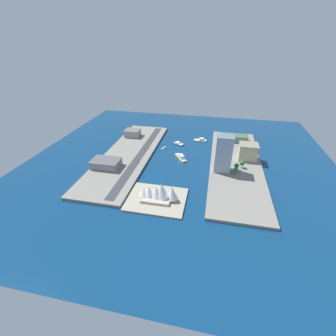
{
  "coord_description": "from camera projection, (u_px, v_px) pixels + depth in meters",
  "views": [
    {
      "loc": [
        -44.14,
        294.53,
        160.3
      ],
      "look_at": [
        11.58,
        29.46,
        2.59
      ],
      "focal_mm": 24.53,
      "sensor_mm": 36.0,
      "label": 1
    }
  ],
  "objects": [
    {
      "name": "catamaran_blue",
      "position": [
        178.0,
        144.0,
        386.42
      ],
      "size": [
        19.04,
        15.04,
        3.85
      ],
      "color": "blue",
      "rests_on": "ground_plane"
    },
    {
      "name": "road_strip",
      "position": [
        141.0,
        155.0,
        346.47
      ],
      "size": [
        11.41,
        228.0,
        0.15
      ],
      "primitive_type": "cube",
      "color": "#38383D",
      "rests_on": "quay_east"
    },
    {
      "name": "office_block_beige",
      "position": [
        248.0,
        152.0,
        328.95
      ],
      "size": [
        26.31,
        22.59,
        23.08
      ],
      "color": "#C6B793",
      "rests_on": "quay_west"
    },
    {
      "name": "warehouse_low_gray",
      "position": [
        106.0,
        163.0,
        311.79
      ],
      "size": [
        38.51,
        26.09,
        10.66
      ],
      "color": "gray",
      "rests_on": "quay_east"
    },
    {
      "name": "opera_landmark",
      "position": [
        158.0,
        193.0,
        251.34
      ],
      "size": [
        45.33,
        22.94,
        21.99
      ],
      "color": "#BCAD93",
      "rests_on": "peninsula_point"
    },
    {
      "name": "ferry_yellow_fast",
      "position": [
        181.0,
        157.0,
        341.03
      ],
      "size": [
        21.14,
        27.11,
        7.29
      ],
      "color": "yellow",
      "rests_on": "ground_plane"
    },
    {
      "name": "sedan_silver",
      "position": [
        138.0,
        162.0,
        324.52
      ],
      "size": [
        2.15,
        4.43,
        1.55
      ],
      "color": "black",
      "rests_on": "road_strip"
    },
    {
      "name": "quay_west",
      "position": [
        236.0,
        165.0,
        322.55
      ],
      "size": [
        70.0,
        240.0,
        3.52
      ],
      "primitive_type": "cube",
      "color": "gray",
      "rests_on": "ground_plane"
    },
    {
      "name": "quay_east",
      "position": [
        129.0,
        154.0,
        350.86
      ],
      "size": [
        70.0,
        240.0,
        3.52
      ],
      "primitive_type": "cube",
      "color": "gray",
      "rests_on": "ground_plane"
    },
    {
      "name": "carpark_squat_concrete",
      "position": [
        133.0,
        133.0,
        406.68
      ],
      "size": [
        26.34,
        21.22,
        11.84
      ],
      "color": "gray",
      "rests_on": "quay_east"
    },
    {
      "name": "park_tree_cluster",
      "position": [
        239.0,
        166.0,
        303.05
      ],
      "size": [
        15.41,
        24.49,
        10.34
      ],
      "color": "brown",
      "rests_on": "quay_west"
    },
    {
      "name": "sailboat_small_white",
      "position": [
        164.0,
        148.0,
        373.32
      ],
      "size": [
        7.09,
        10.74,
        11.94
      ],
      "color": "white",
      "rests_on": "ground_plane"
    },
    {
      "name": "taxi_yellow_cab",
      "position": [
        148.0,
        148.0,
        365.6
      ],
      "size": [
        2.03,
        4.94,
        1.57
      ],
      "color": "black",
      "rests_on": "road_strip"
    },
    {
      "name": "ground_plane",
      "position": [
        180.0,
        160.0,
        337.59
      ],
      "size": [
        440.0,
        440.0,
        0.0
      ],
      "primitive_type": "plane",
      "color": "navy"
    },
    {
      "name": "terminal_long_green",
      "position": [
        234.0,
        138.0,
        388.28
      ],
      "size": [
        45.15,
        19.67,
        10.72
      ],
      "color": "slate",
      "rests_on": "quay_west"
    },
    {
      "name": "tower_tall_glass",
      "position": [
        224.0,
        154.0,
        294.07
      ],
      "size": [
        21.39,
        18.27,
        49.04
      ],
      "color": "#8C9EB2",
      "rests_on": "quay_west"
    },
    {
      "name": "peninsula_point",
      "position": [
        157.0,
        199.0,
        256.47
      ],
      "size": [
        64.65,
        52.87,
        2.0
      ],
      "primitive_type": "cube",
      "color": "#A89E89",
      "rests_on": "ground_plane"
    },
    {
      "name": "ferry_white_commuter",
      "position": [
        201.0,
        140.0,
        398.35
      ],
      "size": [
        22.2,
        9.4,
        5.4
      ],
      "color": "silver",
      "rests_on": "ground_plane"
    },
    {
      "name": "traffic_light_waterfront",
      "position": [
        144.0,
        154.0,
        339.01
      ],
      "size": [
        0.36,
        0.36,
        6.5
      ],
      "color": "black",
      "rests_on": "quay_east"
    }
  ]
}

